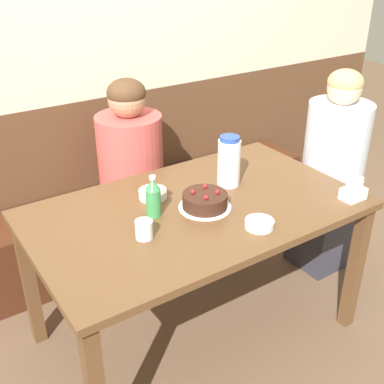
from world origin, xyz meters
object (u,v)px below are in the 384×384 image
at_px(glass_water_tall, 144,229).
at_px(person_teal_shirt, 331,176).
at_px(birthday_cake, 205,201).
at_px(napkin_holder, 353,192).
at_px(bowl_rice_small, 259,224).
at_px(bench_seat, 122,225).
at_px(soju_bottle, 153,197).
at_px(person_pale_blue_shirt, 132,179).
at_px(bowl_soup_white, 153,194).
at_px(water_pitcher, 229,161).

bearing_deg(glass_water_tall, person_teal_shirt, 7.43).
height_order(birthday_cake, glass_water_tall, birthday_cake).
bearing_deg(napkin_holder, bowl_rice_small, 174.49).
relative_size(bench_seat, napkin_holder, 24.40).
bearing_deg(soju_bottle, person_pale_blue_shirt, 71.29).
bearing_deg(person_pale_blue_shirt, bowl_soup_white, -15.92).
distance_m(birthday_cake, person_teal_shirt, 1.01).
bearing_deg(napkin_holder, person_teal_shirt, 49.60).
bearing_deg(bowl_rice_small, person_teal_shirt, 22.75).
height_order(water_pitcher, bowl_rice_small, water_pitcher).
distance_m(bench_seat, napkin_holder, 1.46).
distance_m(bowl_rice_small, glass_water_tall, 0.48).
bearing_deg(person_teal_shirt, person_pale_blue_shirt, -32.63).
height_order(water_pitcher, person_teal_shirt, person_teal_shirt).
bearing_deg(person_teal_shirt, bench_seat, -36.66).
xyz_separation_m(napkin_holder, person_pale_blue_shirt, (-0.62, 1.05, -0.20)).
height_order(bench_seat, person_pale_blue_shirt, person_pale_blue_shirt).
height_order(bench_seat, birthday_cake, birthday_cake).
bearing_deg(person_pale_blue_shirt, person_teal_shirt, 57.37).
distance_m(soju_bottle, bowl_rice_small, 0.47).
xyz_separation_m(bowl_rice_small, glass_water_tall, (-0.44, 0.20, 0.02)).
relative_size(bowl_rice_small, person_pale_blue_shirt, 0.11).
bearing_deg(soju_bottle, person_teal_shirt, 1.82).
bearing_deg(water_pitcher, person_teal_shirt, -1.62).
bearing_deg(person_pale_blue_shirt, napkin_holder, 30.59).
bearing_deg(soju_bottle, birthday_cake, -17.36).
bearing_deg(water_pitcher, glass_water_tall, -161.39).
relative_size(birthday_cake, napkin_holder, 2.18).
bearing_deg(napkin_holder, person_pale_blue_shirt, 120.59).
relative_size(soju_bottle, napkin_holder, 1.74).
height_order(glass_water_tall, person_pale_blue_shirt, person_pale_blue_shirt).
bearing_deg(person_pale_blue_shirt, water_pitcher, 20.80).
xyz_separation_m(bowl_soup_white, glass_water_tall, (-0.20, -0.28, 0.02)).
height_order(bench_seat, bowl_rice_small, bowl_rice_small).
bearing_deg(birthday_cake, person_teal_shirt, 6.30).
distance_m(birthday_cake, person_pale_blue_shirt, 0.76).
height_order(bowl_rice_small, person_pale_blue_shirt, person_pale_blue_shirt).
bearing_deg(water_pitcher, bowl_soup_white, 167.42).
bearing_deg(bowl_rice_small, bowl_soup_white, 116.96).
distance_m(water_pitcher, napkin_holder, 0.60).
distance_m(napkin_holder, person_pale_blue_shirt, 1.24).
bearing_deg(bench_seat, napkin_holder, -61.04).
bearing_deg(bowl_soup_white, soju_bottle, -118.01).
bearing_deg(birthday_cake, napkin_holder, -26.78).
bearing_deg(bench_seat, bowl_rice_small, -83.76).
distance_m(water_pitcher, bowl_soup_white, 0.40).
relative_size(birthday_cake, soju_bottle, 1.25).
relative_size(water_pitcher, glass_water_tall, 3.25).
bearing_deg(person_teal_shirt, water_pitcher, -1.62).
distance_m(person_teal_shirt, person_pale_blue_shirt, 1.17).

